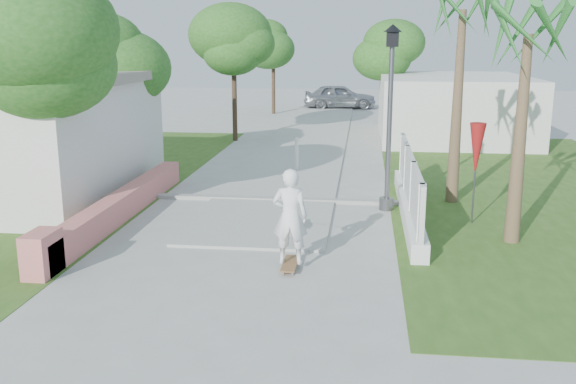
# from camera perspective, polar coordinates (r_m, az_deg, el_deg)

# --- Properties ---
(ground) EXTENTS (90.00, 90.00, 0.00)m
(ground) POSITION_cam_1_polar(r_m,az_deg,el_deg) (11.02, -5.79, -8.47)
(ground) COLOR #B7B7B2
(ground) RESTS_ON ground
(path_strip) EXTENTS (3.20, 36.00, 0.06)m
(path_strip) POSITION_cam_1_polar(r_m,az_deg,el_deg) (30.33, 2.39, 5.70)
(path_strip) COLOR #B7B7B2
(path_strip) RESTS_ON ground
(curb) EXTENTS (6.50, 0.25, 0.10)m
(curb) POSITION_cam_1_polar(r_m,az_deg,el_deg) (16.63, -1.35, -0.66)
(curb) COLOR #999993
(curb) RESTS_ON ground
(grass_left) EXTENTS (8.00, 20.00, 0.01)m
(grass_left) POSITION_cam_1_polar(r_m,az_deg,el_deg) (20.64, -20.15, 1.16)
(grass_left) COLOR #33571B
(grass_left) RESTS_ON ground
(grass_right) EXTENTS (8.00, 20.00, 0.01)m
(grass_right) POSITION_cam_1_polar(r_m,az_deg,el_deg) (19.02, 20.93, 0.10)
(grass_right) COLOR #33571B
(grass_right) RESTS_ON ground
(pink_wall) EXTENTS (0.45, 8.20, 0.80)m
(pink_wall) POSITION_cam_1_polar(r_m,az_deg,el_deg) (15.11, -15.19, -1.56)
(pink_wall) COLOR #D16B6C
(pink_wall) RESTS_ON ground
(lattice_fence) EXTENTS (0.35, 7.00, 1.50)m
(lattice_fence) POSITION_cam_1_polar(r_m,az_deg,el_deg) (15.43, 10.70, -0.13)
(lattice_fence) COLOR white
(lattice_fence) RESTS_ON ground
(building_right) EXTENTS (6.00, 8.00, 2.60)m
(building_right) POSITION_cam_1_polar(r_m,az_deg,el_deg) (28.35, 14.37, 7.34)
(building_right) COLOR silver
(building_right) RESTS_ON ground
(street_lamp) EXTENTS (0.44, 0.44, 4.44)m
(street_lamp) POSITION_cam_1_polar(r_m,az_deg,el_deg) (15.57, 9.04, 7.10)
(street_lamp) COLOR #59595E
(street_lamp) RESTS_ON ground
(bollard) EXTENTS (0.14, 0.14, 1.09)m
(bollard) POSITION_cam_1_polar(r_m,az_deg,el_deg) (20.38, 0.78, 3.50)
(bollard) COLOR white
(bollard) RESTS_ON ground
(patio_umbrella) EXTENTS (0.36, 0.36, 2.30)m
(patio_umbrella) POSITION_cam_1_polar(r_m,az_deg,el_deg) (14.88, 16.41, 3.56)
(patio_umbrella) COLOR #59595E
(patio_umbrella) RESTS_ON ground
(tree_left_near) EXTENTS (3.60, 3.60, 5.28)m
(tree_left_near) POSITION_cam_1_polar(r_m,az_deg,el_deg) (14.62, -21.28, 11.46)
(tree_left_near) COLOR #4C3826
(tree_left_near) RESTS_ON ground
(tree_left_mid) EXTENTS (3.20, 3.20, 4.85)m
(tree_left_mid) POSITION_cam_1_polar(r_m,az_deg,el_deg) (20.03, -16.38, 11.17)
(tree_left_mid) COLOR #4C3826
(tree_left_mid) RESTS_ON ground
(tree_path_left) EXTENTS (3.40, 3.40, 5.23)m
(tree_path_left) POSITION_cam_1_polar(r_m,az_deg,el_deg) (26.48, -4.83, 12.78)
(tree_path_left) COLOR #4C3826
(tree_path_left) RESTS_ON ground
(tree_path_right) EXTENTS (3.00, 3.00, 4.79)m
(tree_path_right) POSITION_cam_1_polar(r_m,az_deg,el_deg) (29.97, 8.74, 12.12)
(tree_path_right) COLOR #4C3826
(tree_path_right) RESTS_ON ground
(tree_path_far) EXTENTS (3.20, 3.20, 5.17)m
(tree_path_far) POSITION_cam_1_polar(r_m,az_deg,el_deg) (36.31, -1.29, 12.98)
(tree_path_far) COLOR #4C3826
(tree_path_far) RESTS_ON ground
(palm_far) EXTENTS (1.80, 1.80, 5.30)m
(palm_far) POSITION_cam_1_polar(r_m,az_deg,el_deg) (16.64, 15.23, 14.31)
(palm_far) COLOR brown
(palm_far) RESTS_ON ground
(palm_near) EXTENTS (1.80, 1.80, 4.70)m
(palm_near) POSITION_cam_1_polar(r_m,az_deg,el_deg) (13.53, 20.52, 12.00)
(palm_near) COLOR brown
(palm_near) RESTS_ON ground
(skateboarder) EXTENTS (0.65, 2.87, 1.87)m
(skateboarder) POSITION_cam_1_polar(r_m,az_deg,el_deg) (12.00, 0.10, -2.01)
(skateboarder) COLOR brown
(skateboarder) RESTS_ON ground
(dog) EXTENTS (0.43, 0.57, 0.42)m
(dog) POSITION_cam_1_polar(r_m,az_deg,el_deg) (13.89, 0.64, -2.76)
(dog) COLOR white
(dog) RESTS_ON ground
(parked_car) EXTENTS (4.51, 2.28, 1.47)m
(parked_car) POSITION_cam_1_polar(r_m,az_deg,el_deg) (39.29, 4.62, 8.47)
(parked_car) COLOR #979A9E
(parked_car) RESTS_ON ground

